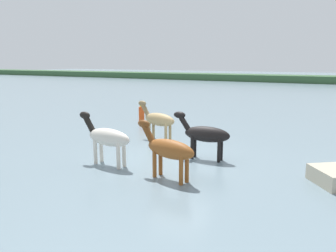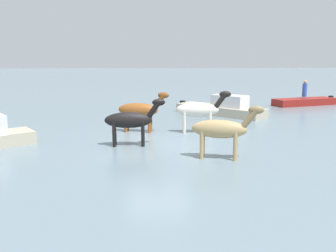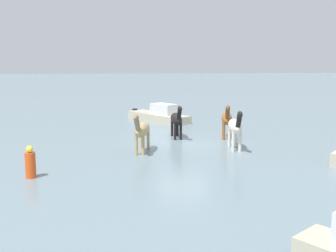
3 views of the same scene
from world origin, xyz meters
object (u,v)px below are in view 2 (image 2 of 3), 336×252
horse_chestnut_trailing (131,120)px  boat_tender_starboard (304,103)px  horse_dark_mare (199,110)px  boat_dinghy_port (221,109)px  horse_lead (140,110)px  person_boatman_standing (305,89)px  horse_pinto_flank (222,129)px

horse_chestnut_trailing → boat_tender_starboard: bearing=43.6°
horse_dark_mare → boat_dinghy_port: 5.60m
boat_tender_starboard → boat_dinghy_port: bearing=13.3°
horse_lead → boat_tender_starboard: bearing=51.0°
boat_dinghy_port → person_boatman_standing: person_boatman_standing is taller
horse_dark_mare → person_boatman_standing: (-8.82, -9.52, 0.09)m
horse_lead → horse_dark_mare: (-2.69, 0.31, 0.03)m
horse_chestnut_trailing → person_boatman_standing: (-11.76, -11.83, 0.14)m
boat_dinghy_port → boat_tender_starboard: bearing=74.9°
boat_tender_starboard → person_boatman_standing: person_boatman_standing is taller
horse_pinto_flank → person_boatman_standing: 16.25m
horse_pinto_flank → person_boatman_standing: horse_pinto_flank is taller
horse_pinto_flank → horse_dark_mare: horse_dark_mare is taller
horse_dark_mare → boat_dinghy_port: bearing=75.3°
horse_lead → boat_dinghy_port: size_ratio=0.47×
horse_dark_mare → person_boatman_standing: bearing=53.6°
horse_lead → boat_dinghy_port: horse_lead is taller
horse_dark_mare → person_boatman_standing: 12.98m
horse_chestnut_trailing → horse_dark_mare: (-2.94, -2.31, 0.05)m
person_boatman_standing → boat_dinghy_port: bearing=32.5°
horse_dark_mare → boat_tender_starboard: bearing=53.2°
horse_lead → boat_tender_starboard: 14.61m
horse_dark_mare → boat_dinghy_port: (-1.99, -5.18, -0.73)m
boat_tender_starboard → boat_dinghy_port: boat_dinghy_port is taller
horse_lead → horse_dark_mare: bearing=6.3°
horse_pinto_flank → horse_dark_mare: 4.27m
horse_dark_mare → person_boatman_standing: horse_dark_mare is taller
horse_chestnut_trailing → boat_dinghy_port: size_ratio=0.46×
horse_pinto_flank → boat_tender_starboard: size_ratio=0.48×
person_boatman_standing → horse_dark_mare: bearing=47.2°
horse_dark_mare → boat_dinghy_port: size_ratio=0.48×
boat_dinghy_port → horse_pinto_flank: bearing=-57.2°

